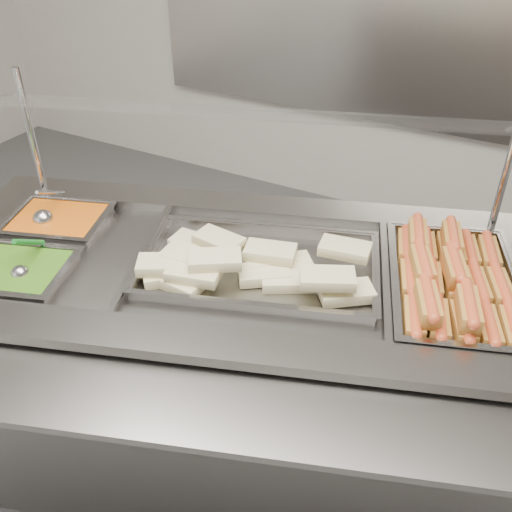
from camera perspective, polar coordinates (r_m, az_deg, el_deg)
The scene contains 12 objects.
back_panel at distance 3.30m, azimuth 14.92°, elevation 22.48°, with size 3.00×0.04×1.20m, color #A09B96.
steam_counter at distance 1.96m, azimuth -1.44°, elevation -11.09°, with size 2.01×1.37×0.88m.
tray_rail at distance 1.34m, azimuth -5.62°, elevation -14.48°, with size 1.75×0.89×0.05m.
sneeze_guard at distance 1.69m, azimuth -0.52°, elevation 13.72°, with size 1.62×0.79×0.43m.
pan_hotdogs at distance 1.71m, azimuth 19.04°, elevation -3.42°, with size 0.49×0.62×0.10m.
pan_wraps at distance 1.68m, azimuth 0.33°, elevation -1.38°, with size 0.76×0.59×0.07m.
pan_beans at distance 2.00m, azimuth -19.01°, elevation 2.60°, with size 0.35×0.32×0.10m.
pan_peas at distance 1.80m, azimuth -22.76°, elevation -2.21°, with size 0.35×0.32×0.10m.
hotdogs_in_buns at distance 1.68m, azimuth 18.86°, elevation -2.19°, with size 0.44×0.57×0.12m.
tortilla_wraps at distance 1.63m, azimuth -1.17°, elevation -0.91°, with size 0.66×0.44×0.09m.
ladle at distance 1.98m, azimuth -20.44°, elevation 3.60°, with size 0.09×0.19×0.14m.
serving_spoon at distance 1.75m, azimuth -22.35°, elevation -1.13°, with size 0.08×0.17×0.14m.
Camera 1 is at (0.78, -0.69, 1.84)m, focal length 40.00 mm.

